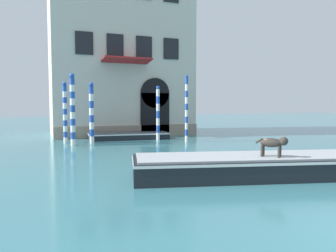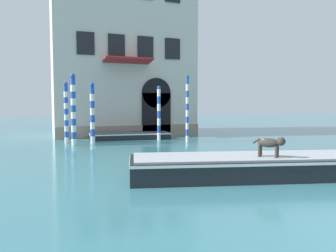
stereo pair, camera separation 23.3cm
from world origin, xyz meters
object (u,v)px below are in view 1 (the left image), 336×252
at_px(dog_on_deck, 274,143).
at_px(mooring_pole_2, 158,113).
at_px(mooring_pole_4, 187,108).
at_px(boat_foreground, 250,165).
at_px(mooring_pole_0, 92,113).
at_px(boat_moored_near_palazzo, 129,136).
at_px(mooring_pole_3, 73,109).
at_px(mooring_pole_1, 65,112).

height_order(dog_on_deck, mooring_pole_2, mooring_pole_2).
bearing_deg(mooring_pole_4, boat_foreground, -102.72).
distance_m(mooring_pole_0, mooring_pole_4, 5.67).
distance_m(boat_moored_near_palazzo, mooring_pole_0, 3.37).
bearing_deg(dog_on_deck, boat_foreground, 178.22).
bearing_deg(mooring_pole_3, boat_moored_near_palazzo, 29.16).
relative_size(boat_foreground, mooring_pole_2, 2.23).
height_order(mooring_pole_1, mooring_pole_2, mooring_pole_1).
xyz_separation_m(boat_foreground, dog_on_deck, (0.45, -0.53, 0.76)).
height_order(boat_moored_near_palazzo, mooring_pole_3, mooring_pole_3).
bearing_deg(boat_foreground, mooring_pole_4, 92.03).
relative_size(mooring_pole_1, mooring_pole_2, 1.04).
height_order(boat_moored_near_palazzo, mooring_pole_0, mooring_pole_0).
distance_m(dog_on_deck, boat_moored_near_palazzo, 12.95).
distance_m(mooring_pole_0, mooring_pole_3, 1.34).
xyz_separation_m(dog_on_deck, mooring_pole_0, (-3.79, 11.46, 0.69)).
bearing_deg(boat_moored_near_palazzo, mooring_pole_2, -29.94).
relative_size(dog_on_deck, mooring_pole_4, 0.19).
distance_m(boat_foreground, mooring_pole_4, 9.83).
bearing_deg(mooring_pole_2, mooring_pole_4, -54.92).
distance_m(boat_foreground, boat_moored_near_palazzo, 12.36).
height_order(boat_foreground, mooring_pole_3, mooring_pole_3).
bearing_deg(mooring_pole_4, dog_on_deck, -99.58).
bearing_deg(mooring_pole_0, dog_on_deck, -71.70).
xyz_separation_m(boat_foreground, mooring_pole_1, (-4.78, 11.68, 1.46)).
bearing_deg(mooring_pole_0, mooring_pole_4, -15.08).
height_order(dog_on_deck, mooring_pole_0, mooring_pole_0).
xyz_separation_m(boat_foreground, mooring_pole_4, (2.13, 9.45, 1.68)).
distance_m(boat_moored_near_palazzo, mooring_pole_1, 4.41).
bearing_deg(mooring_pole_0, mooring_pole_3, -149.15).
height_order(boat_foreground, mooring_pole_1, mooring_pole_1).
relative_size(mooring_pole_1, mooring_pole_4, 0.89).
xyz_separation_m(mooring_pole_2, mooring_pole_3, (-5.39, -0.94, 0.27)).
xyz_separation_m(mooring_pole_2, mooring_pole_4, (1.22, -1.74, 0.29)).
bearing_deg(mooring_pole_3, mooring_pole_0, 30.85).
xyz_separation_m(mooring_pole_0, mooring_pole_3, (-1.14, -0.68, 0.21)).
height_order(mooring_pole_0, mooring_pole_2, mooring_pole_0).
bearing_deg(dog_on_deck, mooring_pole_3, 162.85).
height_order(boat_moored_near_palazzo, mooring_pole_1, mooring_pole_1).
xyz_separation_m(boat_moored_near_palazzo, mooring_pole_2, (1.64, -1.15, 1.53)).
bearing_deg(boat_foreground, boat_moored_near_palazzo, 108.14).
distance_m(mooring_pole_1, mooring_pole_4, 7.27).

